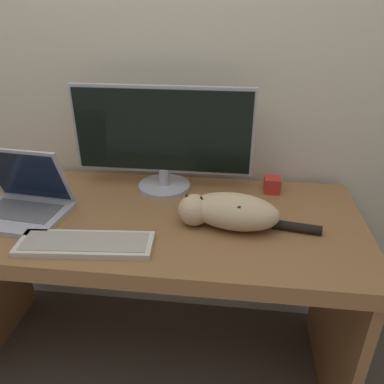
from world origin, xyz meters
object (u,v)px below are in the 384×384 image
monitor (163,138)px  laptop (23,202)px  external_keyboard (85,244)px  cat (229,211)px

monitor → laptop: size_ratio=2.12×
monitor → laptop: 0.56m
monitor → external_keyboard: monitor is taller
monitor → laptop: bearing=-150.2°
laptop → external_keyboard: bearing=-24.1°
cat → monitor: bearing=145.2°
cat → external_keyboard: bearing=-149.6°
external_keyboard → cat: bearing=16.7°
external_keyboard → monitor: bearing=63.3°
external_keyboard → laptop: bearing=145.4°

